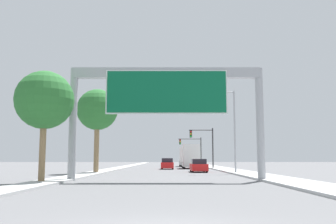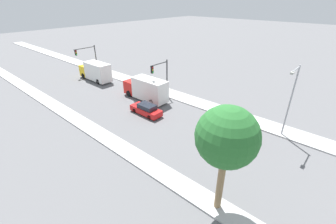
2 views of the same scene
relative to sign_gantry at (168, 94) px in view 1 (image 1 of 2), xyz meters
The scene contains 12 objects.
sidewalk_right 43.23m from the sign_gantry, 79.58° to the left, with size 3.00×120.00×0.15m.
median_strip_left 43.14m from the sign_gantry, 99.77° to the left, with size 2.00×120.00×0.15m.
sign_gantry is the anchor object (origin of this frame).
car_mid_right 28.46m from the sign_gantry, 90.00° to the left, with size 1.75×4.76×1.54m.
car_near_center 17.54m from the sign_gantry, 77.93° to the left, with size 1.74×4.55×1.45m.
truck_box_primary 31.98m from the sign_gantry, 83.66° to the left, with size 2.36×7.97×3.54m.
truck_box_secondary 45.84m from the sign_gantry, 85.60° to the left, with size 2.39×7.84×3.55m.
traffic_light_near_intersection 30.70m from the sign_gantry, 79.45° to the left, with size 3.63×0.32×6.00m.
traffic_light_mid_block 50.43m from the sign_gantry, 84.08° to the left, with size 4.68×0.32×5.71m.
palm_tree_foreground 8.04m from the sign_gantry, 161.71° to the right, with size 3.64×3.64×6.95m.
palm_tree_background 14.55m from the sign_gantry, 119.59° to the left, with size 4.22×4.22×8.61m.
street_lamp_right 13.83m from the sign_gantry, 62.03° to the left, with size 2.89×0.28×8.39m.
Camera 1 is at (0.10, -7.63, 1.51)m, focal length 40.00 mm.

